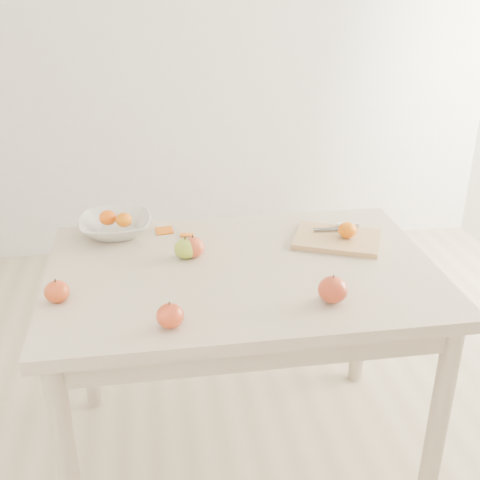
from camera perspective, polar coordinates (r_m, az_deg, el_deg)
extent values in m
plane|color=#C6B293|center=(2.31, 0.20, -19.30)|extent=(3.50, 3.50, 0.00)
plane|color=white|center=(3.40, -4.69, 20.57)|extent=(3.50, 0.00, 3.50)
cube|color=beige|center=(1.87, 0.23, -3.14)|extent=(1.20, 0.80, 0.04)
cylinder|color=#BCAA8E|center=(2.35, -14.36, -8.16)|extent=(0.06, 0.06, 0.71)
cylinder|color=#BCAA8E|center=(2.47, 11.49, -6.13)|extent=(0.06, 0.06, 0.71)
cylinder|color=#BCAA8E|center=(1.82, -16.03, -19.86)|extent=(0.06, 0.06, 0.71)
cylinder|color=#BCAA8E|center=(1.97, 18.25, -16.18)|extent=(0.06, 0.06, 0.71)
cube|color=tan|center=(2.05, 9.19, 0.08)|extent=(0.34, 0.30, 0.02)
ellipsoid|color=orange|center=(2.04, 10.14, 0.94)|extent=(0.06, 0.06, 0.05)
imported|color=silver|center=(2.12, -11.70, 1.33)|extent=(0.25, 0.25, 0.06)
ellipsoid|color=#E64408|center=(2.12, -12.43, 2.10)|extent=(0.06, 0.06, 0.05)
ellipsoid|color=orange|center=(2.09, -10.96, 1.90)|extent=(0.06, 0.06, 0.05)
cube|color=#C3560D|center=(2.11, -7.17, 0.78)|extent=(0.06, 0.05, 0.01)
cube|color=#D7630F|center=(2.08, -5.07, 0.44)|extent=(0.05, 0.04, 0.01)
cube|color=white|center=(2.13, 10.16, 1.42)|extent=(0.08, 0.03, 0.01)
cube|color=#323439|center=(2.08, 8.30, 1.00)|extent=(0.10, 0.03, 0.00)
ellipsoid|color=#578511|center=(1.91, -5.19, -0.82)|extent=(0.07, 0.07, 0.07)
ellipsoid|color=#990602|center=(1.57, -6.64, -7.15)|extent=(0.07, 0.07, 0.07)
ellipsoid|color=maroon|center=(1.68, 8.79, -4.68)|extent=(0.08, 0.08, 0.08)
ellipsoid|color=maroon|center=(1.74, -16.97, -4.70)|extent=(0.07, 0.07, 0.06)
ellipsoid|color=#A4191A|center=(1.92, -4.48, -0.67)|extent=(0.07, 0.07, 0.07)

